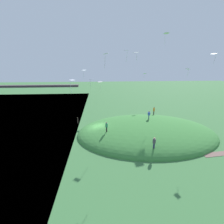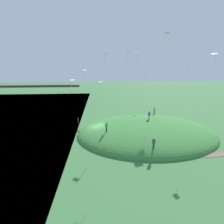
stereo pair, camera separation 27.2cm
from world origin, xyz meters
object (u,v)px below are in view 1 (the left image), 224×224
(kite_3, at_px, (214,54))
(person_near_shore, at_px, (154,110))
(kite_6, at_px, (84,71))
(person_with_child, at_px, (107,126))
(kite_9, at_px, (126,52))
(kite_7, at_px, (106,55))
(kite_0, at_px, (136,53))
(kite_4, at_px, (166,34))
(kite_10, at_px, (91,80))
(mooring_post, at_px, (78,121))
(kite_8, at_px, (72,81))
(kite_1, at_px, (188,70))
(person_walking_path, at_px, (149,114))
(kite_2, at_px, (100,82))
(person_watching_kites, at_px, (154,141))
(kite_5, at_px, (145,74))

(kite_3, bearing_deg, person_near_shore, 108.09)
(kite_6, bearing_deg, person_with_child, -73.97)
(kite_9, bearing_deg, kite_7, -115.48)
(person_with_child, distance_m, kite_0, 11.83)
(kite_9, bearing_deg, kite_4, 35.36)
(kite_10, bearing_deg, kite_6, 112.27)
(kite_0, xyz_separation_m, mooring_post, (-10.02, 8.60, -13.05))
(person_near_shore, height_order, kite_4, kite_4)
(kite_6, bearing_deg, kite_4, -8.94)
(person_with_child, height_order, kite_4, kite_4)
(kite_8, xyz_separation_m, mooring_post, (-0.76, 8.82, -9.18))
(kite_7, bearing_deg, person_near_shore, 45.51)
(person_with_child, height_order, kite_1, kite_1)
(kite_1, distance_m, kite_10, 19.01)
(kite_1, distance_m, kite_7, 12.81)
(person_walking_path, distance_m, person_with_child, 9.17)
(kite_1, xyz_separation_m, kite_8, (-17.33, -0.40, -1.52))
(kite_0, relative_size, kite_6, 0.49)
(kite_10, bearing_deg, person_with_child, -76.63)
(person_walking_path, bearing_deg, kite_8, 124.62)
(kite_10, distance_m, mooring_post, 9.09)
(mooring_post, bearing_deg, kite_1, -24.95)
(person_walking_path, xyz_separation_m, kite_1, (4.30, -4.15, 8.26))
(kite_6, bearing_deg, kite_2, -37.42)
(kite_1, relative_size, kite_6, 0.56)
(person_watching_kites, bearing_deg, person_near_shore, 95.92)
(kite_0, height_order, kite_4, kite_4)
(person_watching_kites, xyz_separation_m, kite_10, (-8.94, 16.50, 6.54))
(kite_0, bearing_deg, kite_1, 1.30)
(kite_1, height_order, kite_5, kite_1)
(kite_0, relative_size, kite_5, 0.91)
(kite_9, bearing_deg, person_watching_kites, -78.48)
(person_walking_path, height_order, person_near_shore, person_walking_path)
(kite_7, bearing_deg, kite_8, 161.44)
(kite_8, distance_m, kite_10, 11.92)
(person_with_child, relative_size, kite_10, 0.89)
(kite_8, bearing_deg, kite_10, 79.14)
(person_watching_kites, bearing_deg, person_with_child, 163.60)
(person_with_child, height_order, kite_6, kite_6)
(kite_8, relative_size, mooring_post, 1.51)
(person_walking_path, distance_m, kite_0, 12.07)
(kite_0, xyz_separation_m, kite_7, (-4.40, -1.85, -0.28))
(kite_5, bearing_deg, kite_8, -132.24)
(kite_6, xyz_separation_m, mooring_post, (-1.10, -7.47, -9.73))
(kite_9, bearing_deg, mooring_post, 167.51)
(person_near_shore, xyz_separation_m, kite_5, (-0.54, 7.27, 7.04))
(person_near_shore, height_order, kite_7, kite_7)
(person_near_shore, relative_size, mooring_post, 1.38)
(mooring_post, bearing_deg, person_walking_path, -17.19)
(kite_2, xyz_separation_m, kite_3, (15.16, -15.85, 5.48))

